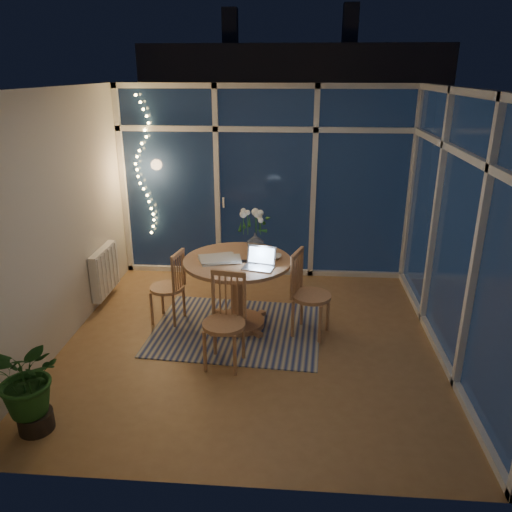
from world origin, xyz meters
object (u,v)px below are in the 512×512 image
laptop (258,258)px  flower_vase (255,241)px  chair_right (311,294)px  chair_left (167,286)px  dining_table (238,293)px  chair_front (224,322)px  potted_plant (30,390)px

laptop → flower_vase: bearing=110.9°
laptop → chair_right: bearing=23.8°
chair_left → laptop: bearing=86.1°
dining_table → chair_front: (-0.04, -0.82, 0.07)m
chair_right → potted_plant: chair_right is taller
laptop → potted_plant: laptop is taller
chair_right → flower_vase: flower_vase is taller
laptop → flower_vase: 0.57m
flower_vase → chair_left: bearing=-164.5°
chair_left → chair_front: chair_front is taller
flower_vase → potted_plant: bearing=-126.1°
chair_front → laptop: (0.29, 0.59, 0.45)m
chair_front → laptop: bearing=73.4°
dining_table → laptop: size_ratio=3.80×
dining_table → potted_plant: (-1.44, -1.88, -0.02)m
dining_table → flower_vase: bearing=62.8°
dining_table → chair_front: size_ratio=1.24×
potted_plant → laptop: bearing=44.2°
chair_front → potted_plant: 1.76m
chair_right → flower_vase: 0.90m
chair_front → potted_plant: (-1.40, -1.06, -0.10)m
chair_left → chair_right: (1.64, -0.19, 0.04)m
laptop → flower_vase: laptop is taller
chair_front → potted_plant: bearing=-133.1°
dining_table → flower_vase: 0.63m
chair_left → laptop: 1.21m
chair_right → laptop: size_ratio=3.10×
chair_front → chair_right: bearing=48.7°
chair_left → chair_right: size_ratio=0.91×
chair_left → potted_plant: bearing=-6.3°
dining_table → chair_right: 0.83m
dining_table → chair_left: (-0.82, 0.06, 0.03)m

